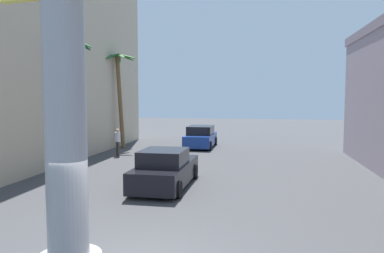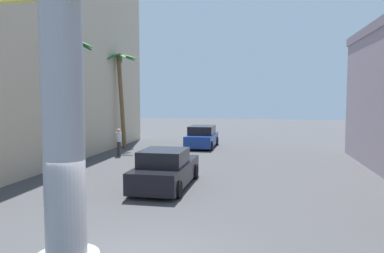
{
  "view_description": "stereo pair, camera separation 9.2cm",
  "coord_description": "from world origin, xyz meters",
  "px_view_note": "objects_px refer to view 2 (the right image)",
  "views": [
    {
      "loc": [
        2.37,
        -7.08,
        3.65
      ],
      "look_at": [
        0.0,
        6.04,
        2.59
      ],
      "focal_mm": 35.0,
      "sensor_mm": 36.0,
      "label": 1
    },
    {
      "loc": [
        2.46,
        -7.06,
        3.65
      ],
      "look_at": [
        0.0,
        6.04,
        2.59
      ],
      "focal_mm": 35.0,
      "sensor_mm": 36.0,
      "label": 2
    }
  ],
  "objects_px": {
    "car_lead": "(166,170)",
    "pedestrian_far_left": "(119,140)",
    "car_far": "(202,137)",
    "palm_tree_far_left": "(120,82)",
    "palm_tree_mid_left": "(74,89)"
  },
  "relations": [
    {
      "from": "palm_tree_far_left",
      "to": "pedestrian_far_left",
      "type": "distance_m",
      "value": 5.24
    },
    {
      "from": "car_far",
      "to": "pedestrian_far_left",
      "type": "distance_m",
      "value": 6.65
    },
    {
      "from": "car_lead",
      "to": "palm_tree_far_left",
      "type": "xyz_separation_m",
      "value": [
        -6.06,
        10.64,
        3.98
      ]
    },
    {
      "from": "car_lead",
      "to": "palm_tree_mid_left",
      "type": "xyz_separation_m",
      "value": [
        -5.82,
        3.47,
        3.38
      ]
    },
    {
      "from": "car_lead",
      "to": "car_far",
      "type": "bearing_deg",
      "value": 92.13
    },
    {
      "from": "palm_tree_far_left",
      "to": "pedestrian_far_left",
      "type": "height_order",
      "value": "palm_tree_far_left"
    },
    {
      "from": "palm_tree_mid_left",
      "to": "palm_tree_far_left",
      "type": "relative_size",
      "value": 1.0
    },
    {
      "from": "car_far",
      "to": "palm_tree_mid_left",
      "type": "xyz_separation_m",
      "value": [
        -5.37,
        -8.65,
        3.34
      ]
    },
    {
      "from": "car_far",
      "to": "palm_tree_far_left",
      "type": "bearing_deg",
      "value": -165.18
    },
    {
      "from": "palm_tree_far_left",
      "to": "car_lead",
      "type": "bearing_deg",
      "value": -60.36
    },
    {
      "from": "car_lead",
      "to": "palm_tree_far_left",
      "type": "height_order",
      "value": "palm_tree_far_left"
    },
    {
      "from": "car_lead",
      "to": "car_far",
      "type": "xyz_separation_m",
      "value": [
        -0.45,
        12.13,
        0.03
      ]
    },
    {
      "from": "pedestrian_far_left",
      "to": "palm_tree_far_left",
      "type": "bearing_deg",
      "value": 109.14
    },
    {
      "from": "car_lead",
      "to": "pedestrian_far_left",
      "type": "xyz_separation_m",
      "value": [
        -4.83,
        7.13,
        0.3
      ]
    },
    {
      "from": "car_far",
      "to": "palm_tree_far_left",
      "type": "height_order",
      "value": "palm_tree_far_left"
    }
  ]
}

